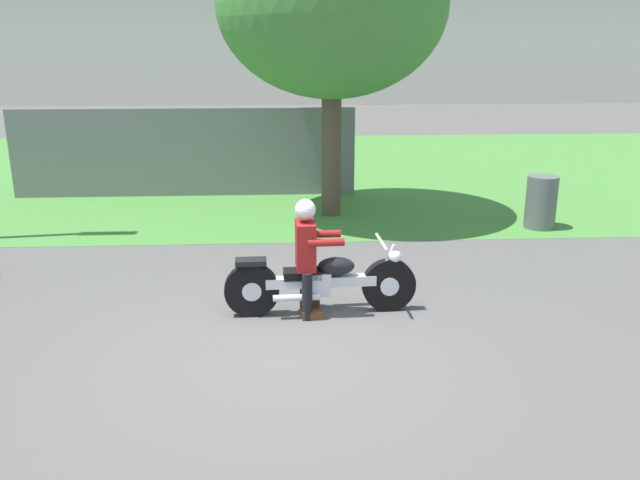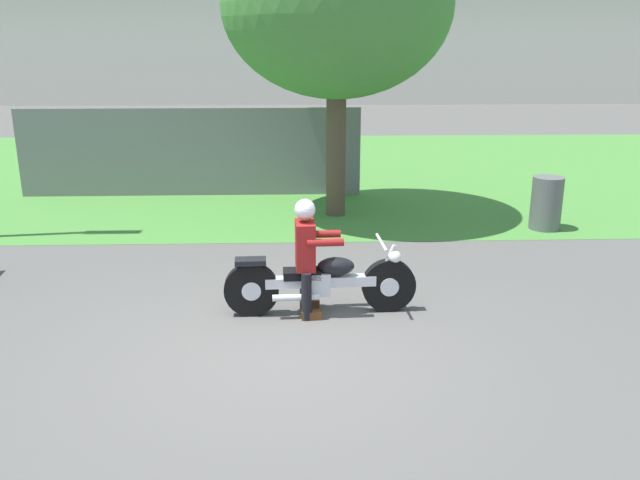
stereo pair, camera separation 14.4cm
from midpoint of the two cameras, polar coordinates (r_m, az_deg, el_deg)
name	(u,v)px [view 2 (the right image)]	position (r m, az deg, el deg)	size (l,w,h in m)	color
ground	(279,350)	(7.09, -2.96, -9.47)	(120.00, 120.00, 0.00)	#565451
grass_verge	(288,171)	(16.47, -2.52, 5.97)	(60.00, 12.00, 0.01)	#478438
motorcycle_lead	(321,282)	(7.84, 0.64, -3.63)	(2.28, 0.66, 0.88)	black
rider_lead	(307,248)	(7.69, -0.61, -0.69)	(0.56, 0.48, 1.40)	black
tree_roadside	(337,5)	(11.96, 1.84, 19.56)	(3.97, 3.97, 5.29)	brown
trash_can	(546,203)	(11.97, 19.23, 3.01)	(0.52, 0.52, 0.91)	#595E5B
fence_segment	(190,152)	(13.95, -10.80, 7.42)	(7.00, 0.06, 1.80)	slate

